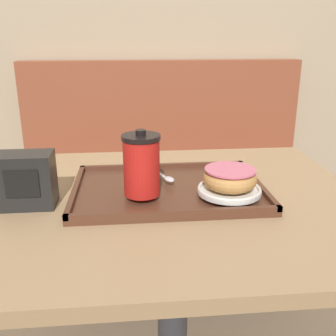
{
  "coord_description": "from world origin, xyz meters",
  "views": [
    {
      "loc": [
        -0.1,
        -0.86,
        1.12
      ],
      "look_at": [
        -0.01,
        0.02,
        0.81
      ],
      "focal_mm": 42.0,
      "sensor_mm": 36.0,
      "label": 1
    }
  ],
  "objects_px": {
    "coffee_cup_front": "(141,165)",
    "donut_chocolate_glazed": "(230,178)",
    "spoon": "(165,177)",
    "napkin_dispenser": "(27,180)"
  },
  "relations": [
    {
      "from": "coffee_cup_front",
      "to": "spoon",
      "type": "bearing_deg",
      "value": 57.29
    },
    {
      "from": "coffee_cup_front",
      "to": "spoon",
      "type": "height_order",
      "value": "coffee_cup_front"
    },
    {
      "from": "spoon",
      "to": "coffee_cup_front",
      "type": "bearing_deg",
      "value": -54.64
    },
    {
      "from": "donut_chocolate_glazed",
      "to": "spoon",
      "type": "distance_m",
      "value": 0.18
    },
    {
      "from": "napkin_dispenser",
      "to": "spoon",
      "type": "bearing_deg",
      "value": 14.68
    },
    {
      "from": "coffee_cup_front",
      "to": "donut_chocolate_glazed",
      "type": "relative_size",
      "value": 1.22
    },
    {
      "from": "donut_chocolate_glazed",
      "to": "napkin_dispenser",
      "type": "height_order",
      "value": "napkin_dispenser"
    },
    {
      "from": "coffee_cup_front",
      "to": "donut_chocolate_glazed",
      "type": "distance_m",
      "value": 0.2
    },
    {
      "from": "spoon",
      "to": "napkin_dispenser",
      "type": "xyz_separation_m",
      "value": [
        -0.32,
        -0.08,
        0.03
      ]
    },
    {
      "from": "donut_chocolate_glazed",
      "to": "spoon",
      "type": "xyz_separation_m",
      "value": [
        -0.14,
        0.11,
        -0.03
      ]
    }
  ]
}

